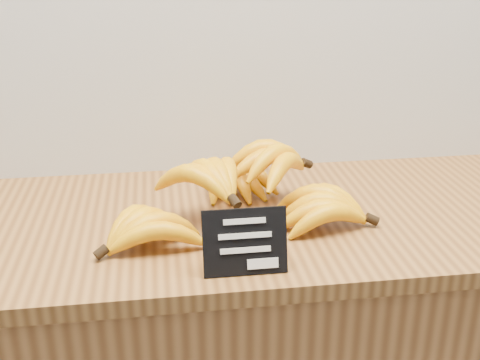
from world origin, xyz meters
The scene contains 3 objects.
counter_top centered at (-0.04, 2.75, 0.92)m, with size 1.44×0.54×0.03m, color brown.
chalkboard_sign centered at (-0.05, 2.54, 0.98)m, with size 0.13×0.01×0.11m, color black.
banana_pile centered at (-0.03, 2.73, 0.98)m, with size 0.50×0.39×0.12m.
Camera 1 is at (-0.18, 1.72, 1.42)m, focal length 45.00 mm.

